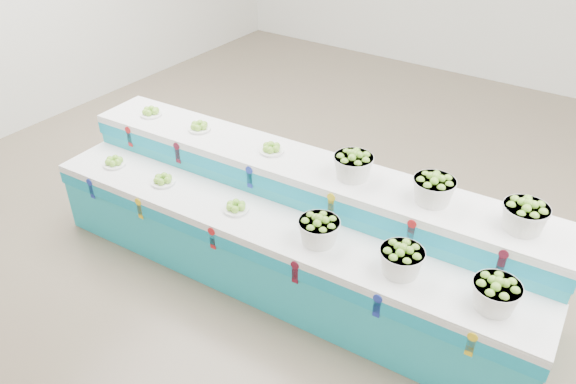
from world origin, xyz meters
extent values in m
plane|color=#736050|center=(0.00, 0.00, 0.00)|extent=(10.00, 10.00, 0.00)
cylinder|color=white|center=(-2.17, -1.04, 0.76)|extent=(0.23, 0.23, 0.09)
cylinder|color=white|center=(-1.55, -1.01, 0.76)|extent=(0.23, 0.23, 0.09)
cylinder|color=white|center=(-0.73, -0.98, 0.76)|extent=(0.23, 0.23, 0.09)
cylinder|color=white|center=(-2.19, -0.48, 1.06)|extent=(0.23, 0.23, 0.09)
cylinder|color=white|center=(-1.57, -0.46, 1.06)|extent=(0.23, 0.23, 0.09)
cylinder|color=white|center=(-0.75, -0.42, 1.06)|extent=(0.23, 0.23, 0.09)
camera|label=1|loc=(1.81, -3.91, 3.45)|focal=34.72mm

